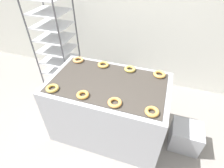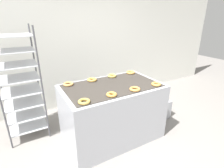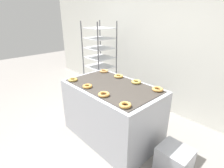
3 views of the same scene
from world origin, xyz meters
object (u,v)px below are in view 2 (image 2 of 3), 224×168
(baking_rack_cart, at_px, (20,85))
(donut_near_midleft, at_px, (112,94))
(donut_near_right, at_px, (156,84))
(donut_far_midright, at_px, (112,76))
(fryer_machine, at_px, (112,112))
(donut_far_right, at_px, (131,72))
(donut_far_midleft, at_px, (92,80))
(donut_near_midright, at_px, (135,89))
(donut_near_left, at_px, (84,101))
(donut_far_left, at_px, (68,84))
(glaze_bin, at_px, (158,108))

(baking_rack_cart, xyz_separation_m, donut_near_midleft, (1.00, -1.05, 0.03))
(donut_near_right, relative_size, donut_far_midright, 0.97)
(baking_rack_cart, relative_size, donut_far_midright, 11.84)
(fryer_machine, height_order, donut_near_right, donut_near_right)
(baking_rack_cart, distance_m, donut_near_right, 2.05)
(donut_far_right, bearing_deg, donut_near_midleft, -139.45)
(donut_far_midleft, xyz_separation_m, donut_far_right, (0.76, 0.01, 0.00))
(baking_rack_cart, distance_m, donut_near_midleft, 1.45)
(donut_near_midright, distance_m, donut_far_midleft, 0.74)
(donut_near_left, relative_size, donut_near_midleft, 1.06)
(donut_far_midright, bearing_deg, donut_near_midright, -90.43)
(donut_near_right, xyz_separation_m, donut_far_midleft, (-0.75, 0.65, -0.00))
(donut_near_right, xyz_separation_m, donut_far_left, (-1.14, 0.65, -0.00))
(baking_rack_cart, bearing_deg, glaze_bin, -16.38)
(donut_far_left, bearing_deg, donut_near_midleft, -59.53)
(donut_near_left, xyz_separation_m, donut_far_midright, (0.75, 0.66, 0.00))
(glaze_bin, bearing_deg, fryer_machine, -176.14)
(donut_near_right, relative_size, donut_far_right, 0.92)
(donut_near_midright, bearing_deg, glaze_bin, 23.79)
(donut_near_right, bearing_deg, baking_rack_cart, 148.92)
(donut_far_right, bearing_deg, donut_near_right, -90.08)
(donut_near_midright, bearing_deg, donut_far_left, 139.17)
(donut_near_midright, distance_m, donut_far_midright, 0.65)
(donut_far_right, bearing_deg, fryer_machine, -149.76)
(fryer_machine, relative_size, donut_near_left, 10.06)
(baking_rack_cart, relative_size, donut_near_midright, 11.66)
(fryer_machine, distance_m, donut_near_left, 0.80)
(donut_near_midright, relative_size, donut_near_right, 1.05)
(fryer_machine, bearing_deg, donut_near_midleft, -120.51)
(baking_rack_cart, height_order, donut_near_left, baking_rack_cart)
(donut_near_midleft, distance_m, donut_far_right, 1.00)
(donut_near_left, distance_m, donut_far_right, 1.31)
(baking_rack_cart, bearing_deg, donut_near_left, -59.58)
(fryer_machine, height_order, donut_near_left, donut_near_left)
(donut_far_left, bearing_deg, donut_near_midright, -40.83)
(donut_far_midleft, distance_m, donut_far_right, 0.76)
(donut_near_midleft, bearing_deg, donut_far_left, 120.47)
(donut_near_midleft, distance_m, donut_near_midright, 0.37)
(baking_rack_cart, height_order, donut_far_midright, baking_rack_cart)
(donut_near_midright, bearing_deg, donut_near_right, -0.93)
(donut_near_midright, height_order, donut_far_midleft, same)
(donut_near_midleft, distance_m, donut_near_right, 0.76)
(glaze_bin, distance_m, donut_near_midleft, 1.51)
(donut_near_right, xyz_separation_m, donut_far_right, (0.00, 0.66, 0.00))
(donut_near_right, bearing_deg, donut_far_left, 150.11)
(fryer_machine, height_order, donut_near_midright, donut_near_midright)
(donut_near_midright, relative_size, donut_far_midleft, 0.99)
(glaze_bin, relative_size, donut_near_right, 2.70)
(donut_near_left, distance_m, donut_near_right, 1.14)
(baking_rack_cart, distance_m, donut_near_midright, 1.73)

